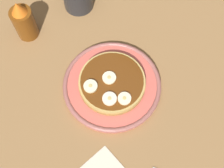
% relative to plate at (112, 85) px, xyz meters
% --- Properties ---
extents(ground_plane, '(1.40, 1.40, 0.03)m').
position_rel_plate_xyz_m(ground_plane, '(0.00, 0.00, -0.03)').
color(ground_plane, olive).
extents(plate, '(0.24, 0.24, 0.02)m').
position_rel_plate_xyz_m(plate, '(0.00, 0.00, 0.00)').
color(plate, '#CC594C').
rests_on(plate, ground_plane).
extents(pancake_stack, '(0.16, 0.17, 0.02)m').
position_rel_plate_xyz_m(pancake_stack, '(0.00, -0.00, 0.02)').
color(pancake_stack, '#9F7039').
rests_on(pancake_stack, plate).
extents(banana_slice_0, '(0.03, 0.03, 0.01)m').
position_rel_plate_xyz_m(banana_slice_0, '(-0.00, 0.01, 0.03)').
color(banana_slice_0, '#F3E7B8').
rests_on(banana_slice_0, pancake_stack).
extents(banana_slice_1, '(0.03, 0.03, 0.01)m').
position_rel_plate_xyz_m(banana_slice_1, '(-0.05, 0.03, 0.03)').
color(banana_slice_1, beige).
rests_on(banana_slice_1, pancake_stack).
extents(banana_slice_2, '(0.03, 0.03, 0.01)m').
position_rel_plate_xyz_m(banana_slice_2, '(-0.04, -0.03, 0.03)').
color(banana_slice_2, '#F6E2C0').
rests_on(banana_slice_2, pancake_stack).
extents(banana_slice_3, '(0.03, 0.03, 0.01)m').
position_rel_plate_xyz_m(banana_slice_3, '(-0.02, -0.05, 0.03)').
color(banana_slice_3, '#F8E1B7').
rests_on(banana_slice_3, pancake_stack).
extents(syrup_bottle, '(0.06, 0.06, 0.12)m').
position_rel_plate_xyz_m(syrup_bottle, '(-0.03, 0.28, 0.04)').
color(syrup_bottle, brown).
rests_on(syrup_bottle, ground_plane).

